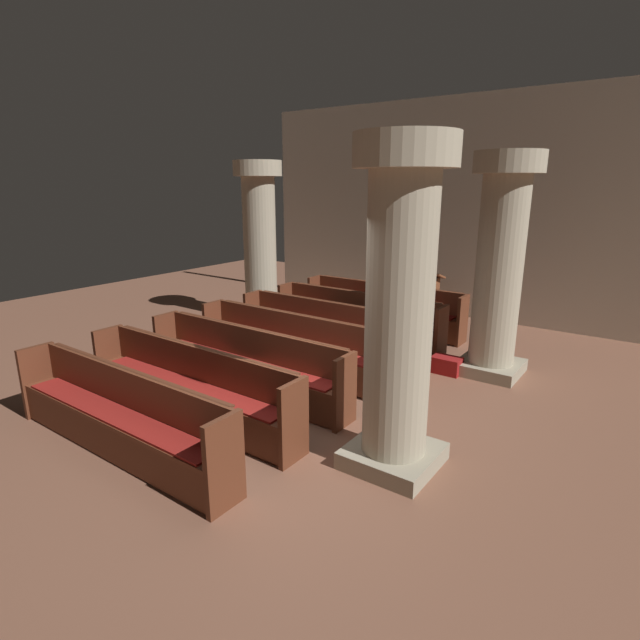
{
  "coord_description": "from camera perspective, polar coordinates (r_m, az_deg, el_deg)",
  "views": [
    {
      "loc": [
        3.57,
        -4.27,
        2.8
      ],
      "look_at": [
        -0.76,
        1.74,
        0.75
      ],
      "focal_mm": 27.88,
      "sensor_mm": 36.0,
      "label": 1
    }
  ],
  "objects": [
    {
      "name": "pew_row_1",
      "position": [
        8.99,
        4.21,
        0.44
      ],
      "size": [
        3.31,
        0.46,
        0.89
      ],
      "color": "brown",
      "rests_on": "ground"
    },
    {
      "name": "pew_row_5",
      "position": [
        6.23,
        -14.77,
        -7.02
      ],
      "size": [
        3.31,
        0.46,
        0.89
      ],
      "color": "brown",
      "rests_on": "ground"
    },
    {
      "name": "ground_plane",
      "position": [
        6.23,
        -3.78,
        -11.29
      ],
      "size": [
        19.2,
        19.2,
        0.0
      ],
      "primitive_type": "plane",
      "color": "brown"
    },
    {
      "name": "back_wall",
      "position": [
        10.96,
        17.08,
        11.94
      ],
      "size": [
        10.0,
        0.16,
        4.5
      ],
      "primitive_type": "cube",
      "color": "beige",
      "rests_on": "ground"
    },
    {
      "name": "pew_row_0",
      "position": [
        9.8,
        7.15,
        1.62
      ],
      "size": [
        3.31,
        0.47,
        0.89
      ],
      "color": "brown",
      "rests_on": "ground"
    },
    {
      "name": "lectern",
      "position": [
        10.37,
        12.48,
        2.03
      ],
      "size": [
        0.48,
        0.45,
        1.08
      ],
      "color": "brown",
      "rests_on": "ground"
    },
    {
      "name": "pillar_aisle_side",
      "position": [
        7.64,
        19.92,
        6.15
      ],
      "size": [
        0.96,
        0.96,
        3.23
      ],
      "color": "#9F967E",
      "rests_on": "ground"
    },
    {
      "name": "hymn_book",
      "position": [
        9.99,
        6.51,
        4.44
      ],
      "size": [
        0.15,
        0.2,
        0.03
      ],
      "primitive_type": "cube",
      "color": "black",
      "rests_on": "pew_row_0"
    },
    {
      "name": "pillar_far_side",
      "position": [
        10.32,
        -6.94,
        9.15
      ],
      "size": [
        0.96,
        0.96,
        3.23
      ],
      "color": "#9F967E",
      "rests_on": "ground"
    },
    {
      "name": "pew_row_6",
      "position": [
        5.73,
        -22.22,
        -9.73
      ],
      "size": [
        3.31,
        0.47,
        0.89
      ],
      "color": "brown",
      "rests_on": "ground"
    },
    {
      "name": "pew_row_4",
      "position": [
        6.82,
        -8.6,
        -4.65
      ],
      "size": [
        3.31,
        0.46,
        0.89
      ],
      "color": "brown",
      "rests_on": "ground"
    },
    {
      "name": "kneeler_box_red",
      "position": [
        7.82,
        14.32,
        -5.03
      ],
      "size": [
        0.43,
        0.28,
        0.25
      ],
      "primitive_type": "cube",
      "color": "maroon",
      "rests_on": "ground"
    },
    {
      "name": "pillar_aisle_rear",
      "position": [
        4.74,
        9.1,
        1.64
      ],
      "size": [
        0.94,
        0.94,
        3.23
      ],
      "color": "#9F967E",
      "rests_on": "ground"
    },
    {
      "name": "pew_row_3",
      "position": [
        7.5,
        -3.51,
        -2.64
      ],
      "size": [
        3.31,
        0.47,
        0.89
      ],
      "color": "brown",
      "rests_on": "ground"
    },
    {
      "name": "pew_row_2",
      "position": [
        8.22,
        0.7,
        -0.96
      ],
      "size": [
        3.31,
        0.46,
        0.89
      ],
      "color": "brown",
      "rests_on": "ground"
    }
  ]
}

